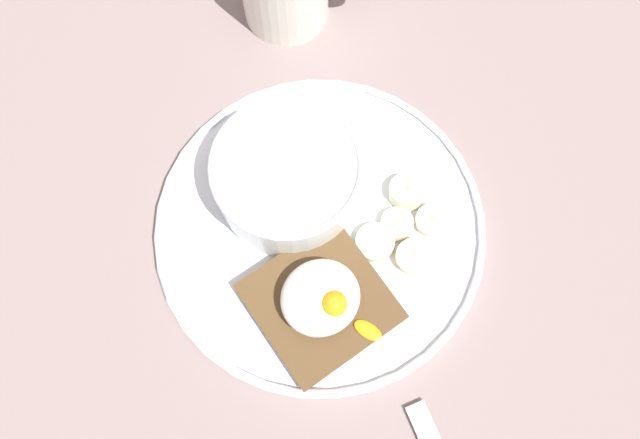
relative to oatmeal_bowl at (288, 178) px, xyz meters
The scene contains 10 objects.
ground_plane 6.36cm from the oatmeal_bowl, 89.27° to the right, with size 120.00×120.00×2.00cm, color gray.
plate 5.13cm from the oatmeal_bowl, 89.27° to the right, with size 27.55×27.55×1.60cm.
oatmeal_bowl is the anchor object (origin of this frame).
toast_slice 10.24cm from the oatmeal_bowl, 113.04° to the right, with size 10.41×10.41×1.62cm.
poached_egg 10.16cm from the oatmeal_bowl, 112.51° to the right, with size 6.19×8.30×3.27cm.
banana_slice_front 9.73cm from the oatmeal_bowl, 57.51° to the right, with size 3.91×3.89×1.17cm.
banana_slice_left 10.05cm from the oatmeal_bowl, 40.35° to the right, with size 3.84×3.96×1.78cm.
banana_slice_back 12.37cm from the oatmeal_bowl, 51.66° to the right, with size 3.26×3.19×1.22cm.
banana_slice_right 8.81cm from the oatmeal_bowl, 71.96° to the right, with size 3.53×3.55×1.13cm.
banana_slice_inner 11.96cm from the oatmeal_bowl, 68.43° to the right, with size 4.17×4.15×1.43cm.
Camera 1 is at (-9.37, -11.92, 52.45)cm, focal length 35.00 mm.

